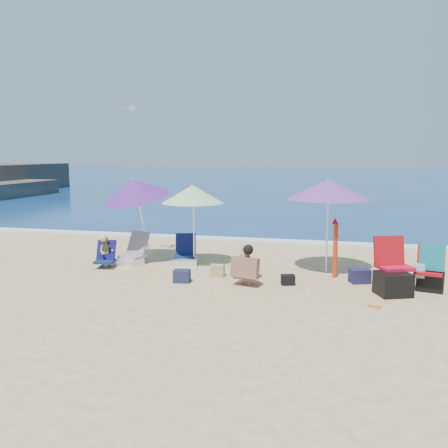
% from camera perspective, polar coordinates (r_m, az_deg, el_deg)
% --- Properties ---
extents(ground, '(120.00, 120.00, 0.00)m').
position_cam_1_polar(ground, '(9.97, 0.34, -7.14)').
color(ground, '#D8BC84').
rests_on(ground, ground).
extents(sea, '(120.00, 80.00, 0.12)m').
position_cam_1_polar(sea, '(54.46, 11.25, 5.33)').
color(sea, navy).
rests_on(sea, ground).
extents(foam, '(120.00, 0.50, 0.04)m').
position_cam_1_polar(foam, '(14.85, 4.83, -1.93)').
color(foam, white).
rests_on(foam, ground).
extents(umbrella_turquoise, '(2.03, 2.03, 2.13)m').
position_cam_1_polar(umbrella_turquoise, '(10.95, 12.23, 4.03)').
color(umbrella_turquoise, white).
rests_on(umbrella_turquoise, ground).
extents(umbrella_striped, '(1.68, 1.68, 1.96)m').
position_cam_1_polar(umbrella_striped, '(11.37, -3.74, 3.54)').
color(umbrella_striped, white).
rests_on(umbrella_striped, ground).
extents(umbrella_blue, '(2.14, 2.17, 2.21)m').
position_cam_1_polar(umbrella_blue, '(11.94, -10.45, 4.12)').
color(umbrella_blue, white).
rests_on(umbrella_blue, ground).
extents(furled_umbrella, '(0.16, 0.19, 1.31)m').
position_cam_1_polar(furled_umbrella, '(10.63, 13.04, -2.40)').
color(furled_umbrella, red).
rests_on(furled_umbrella, ground).
extents(chair_navy, '(0.71, 0.84, 0.71)m').
position_cam_1_polar(chair_navy, '(11.73, -4.56, -3.85)').
color(chair_navy, '#0C1E46').
rests_on(chair_navy, ground).
extents(chair_rainbow, '(0.76, 0.89, 0.77)m').
position_cam_1_polar(chair_rainbow, '(11.87, -10.85, -3.75)').
color(chair_rainbow, '#EC6D53').
rests_on(chair_rainbow, ground).
extents(camp_chair_left, '(0.81, 1.08, 1.07)m').
position_cam_1_polar(camp_chair_left, '(9.78, 19.33, -5.98)').
color(camp_chair_left, '#BA0D28').
rests_on(camp_chair_left, ground).
extents(camp_chair_right, '(0.66, 0.68, 0.95)m').
position_cam_1_polar(camp_chair_right, '(10.27, 23.21, -5.40)').
color(camp_chair_right, '#A30B12').
rests_on(camp_chair_right, ground).
extents(person_center, '(0.61, 0.62, 0.85)m').
position_cam_1_polar(person_center, '(9.81, 2.58, -4.92)').
color(person_center, tan).
rests_on(person_center, ground).
extents(person_left, '(0.53, 0.58, 0.81)m').
position_cam_1_polar(person_left, '(11.69, -13.79, -3.22)').
color(person_left, tan).
rests_on(person_left, ground).
extents(bag_navy_a, '(0.36, 0.28, 0.26)m').
position_cam_1_polar(bag_navy_a, '(10.13, -5.01, -6.15)').
color(bag_navy_a, '#1B223D').
rests_on(bag_navy_a, ground).
extents(bag_black_a, '(0.34, 0.28, 0.23)m').
position_cam_1_polar(bag_black_a, '(11.95, -11.20, -4.13)').
color(bag_black_a, black).
rests_on(bag_black_a, ground).
extents(bag_tan, '(0.31, 0.22, 0.25)m').
position_cam_1_polar(bag_tan, '(10.57, -0.78, -5.53)').
color(bag_tan, tan).
rests_on(bag_tan, ground).
extents(bag_navy_b, '(0.47, 0.41, 0.29)m').
position_cam_1_polar(bag_navy_b, '(10.43, 15.76, -5.93)').
color(bag_navy_b, '#1B1B3C').
rests_on(bag_navy_b, ground).
extents(bag_black_b, '(0.31, 0.26, 0.21)m').
position_cam_1_polar(bag_black_b, '(9.99, 7.58, -6.56)').
color(bag_black_b, black).
rests_on(bag_black_b, ground).
extents(orange_item, '(0.24, 0.18, 0.03)m').
position_cam_1_polar(orange_item, '(8.93, 17.36, -9.28)').
color(orange_item, orange).
rests_on(orange_item, ground).
extents(seagull, '(0.68, 0.58, 0.13)m').
position_cam_1_polar(seagull, '(12.34, -10.88, 13.33)').
color(seagull, white).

